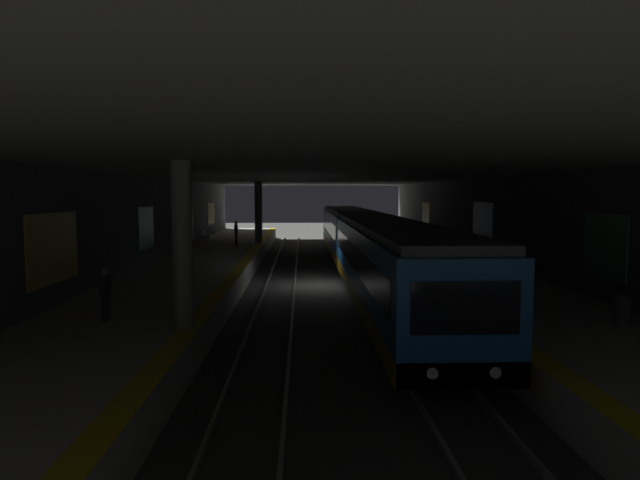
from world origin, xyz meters
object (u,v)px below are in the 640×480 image
(pillar_near, at_px, (182,245))
(bench_left_mid, at_px, (439,238))
(person_waiting_near, at_px, (236,232))
(backpack_on_floor, at_px, (470,273))
(metro_train, at_px, (363,243))
(pillar_far, at_px, (258,212))
(trash_bin, at_px, (622,311))
(bench_right_mid, at_px, (205,235))
(suitcase_rolling, at_px, (448,248))
(person_walking_mid, at_px, (106,293))
(bench_right_near, at_px, (194,239))

(pillar_near, distance_m, bench_left_mid, 26.49)
(person_waiting_near, relative_size, backpack_on_floor, 4.34)
(pillar_near, relative_size, backpack_on_floor, 11.38)
(pillar_near, xyz_separation_m, person_waiting_near, (23.52, 1.41, -1.33))
(metro_train, bearing_deg, pillar_far, 30.57)
(trash_bin, bearing_deg, bench_right_mid, 31.01)
(suitcase_rolling, bearing_deg, trash_bin, -179.85)
(person_walking_mid, xyz_separation_m, trash_bin, (-1.07, -14.57, -0.40))
(bench_right_near, xyz_separation_m, backpack_on_floor, (-14.22, -14.78, -0.32))
(bench_left_mid, bearing_deg, metro_train, 143.10)
(metro_train, height_order, backpack_on_floor, metro_train)
(metro_train, xyz_separation_m, bench_right_near, (8.11, 10.73, -0.45))
(person_walking_mid, relative_size, backpack_on_floor, 3.84)
(metro_train, bearing_deg, trash_bin, -159.31)
(person_walking_mid, bearing_deg, bench_right_mid, 3.86)
(suitcase_rolling, height_order, backpack_on_floor, suitcase_rolling)
(suitcase_rolling, distance_m, backpack_on_floor, 9.31)
(bench_left_mid, height_order, bench_right_near, same)
(person_walking_mid, bearing_deg, pillar_far, -5.57)
(backpack_on_floor, height_order, trash_bin, trash_bin)
(pillar_near, xyz_separation_m, metro_train, (14.64, -6.55, -1.30))
(pillar_far, relative_size, trash_bin, 5.35)
(pillar_near, distance_m, bench_right_near, 23.20)
(metro_train, bearing_deg, bench_right_mid, 41.01)
(pillar_near, xyz_separation_m, trash_bin, (-0.18, -12.15, -1.85))
(metro_train, relative_size, backpack_on_floor, 93.42)
(bench_right_near, xyz_separation_m, suitcase_rolling, (-5.03, -16.29, -0.17))
(bench_left_mid, distance_m, backpack_on_floor, 14.73)
(backpack_on_floor, bearing_deg, trash_bin, -169.90)
(person_waiting_near, relative_size, suitcase_rolling, 1.72)
(person_waiting_near, bearing_deg, suitcase_rolling, -113.20)
(pillar_near, height_order, bench_right_mid, pillar_near)
(bench_right_near, bearing_deg, trash_bin, -144.55)
(trash_bin, bearing_deg, pillar_near, 89.13)
(bench_right_mid, bearing_deg, person_walking_mid, -176.14)
(bench_right_mid, bearing_deg, pillar_near, -171.19)
(person_walking_mid, distance_m, trash_bin, 14.62)
(bench_right_mid, bearing_deg, person_waiting_near, -141.35)
(person_waiting_near, bearing_deg, pillar_near, -176.57)
(bench_right_near, xyz_separation_m, person_waiting_near, (0.77, -2.78, 0.42))
(person_walking_mid, bearing_deg, suitcase_rolling, -40.78)
(bench_left_mid, xyz_separation_m, bench_right_mid, (3.91, 17.07, 0.00))
(person_waiting_near, bearing_deg, bench_left_mid, -91.76)
(suitcase_rolling, distance_m, trash_bin, 17.91)
(suitcase_rolling, xyz_separation_m, trash_bin, (-17.91, -0.05, 0.07))
(bench_right_near, height_order, bench_right_mid, same)
(pillar_far, xyz_separation_m, metro_train, (-11.09, -6.55, -1.30))
(pillar_near, bearing_deg, pillar_far, 0.00)
(bench_left_mid, relative_size, bench_right_mid, 1.00)
(bench_left_mid, bearing_deg, bench_right_near, 91.10)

